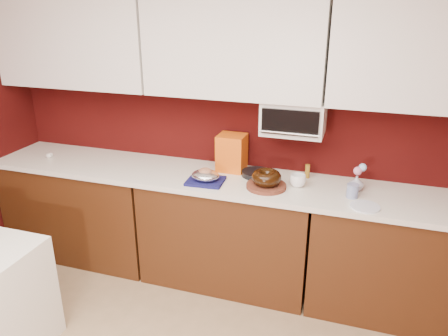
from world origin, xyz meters
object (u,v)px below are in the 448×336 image
pandoro_box (232,153)px  blue_jar (352,191)px  bundt_cake (267,178)px  coffee_mug (298,179)px  toaster_oven (294,117)px  flower_vase (356,182)px  foil_ham_nest (205,175)px

pandoro_box → blue_jar: (0.94, -0.24, -0.10)m
bundt_cake → coffee_mug: bearing=24.0°
bundt_cake → coffee_mug: 0.23m
toaster_oven → flower_vase: size_ratio=3.61×
bundt_cake → blue_jar: size_ratio=2.21×
foil_ham_nest → toaster_oven: bearing=26.6°
pandoro_box → blue_jar: bearing=-13.3°
toaster_oven → bundt_cake: (-0.13, -0.25, -0.39)m
foil_ham_nest → blue_jar: size_ratio=2.20×
bundt_cake → flower_vase: bearing=14.3°
coffee_mug → flower_vase: flower_vase is taller
coffee_mug → blue_jar: coffee_mug is taller
pandoro_box → coffee_mug: pandoro_box is taller
toaster_oven → flower_vase: 0.65m
foil_ham_nest → blue_jar: bearing=3.6°
flower_vase → coffee_mug: bearing=-171.1°
coffee_mug → flower_vase: bearing=8.9°
coffee_mug → blue_jar: size_ratio=1.15×
bundt_cake → flower_vase: (0.62, 0.16, -0.02)m
coffee_mug → blue_jar: (0.39, -0.07, -0.01)m
pandoro_box → coffee_mug: bearing=-16.0°
bundt_cake → foil_ham_nest: size_ratio=1.01×
blue_jar → bundt_cake: bearing=-177.6°
coffee_mug → toaster_oven: bearing=117.2°
blue_jar → pandoro_box: bearing=165.8°
toaster_oven → foil_ham_nest: (-0.58, -0.29, -0.42)m
toaster_oven → coffee_mug: 0.46m
pandoro_box → foil_ham_nest: bearing=-108.9°
foil_ham_nest → flower_vase: bearing=10.5°
foil_ham_nest → blue_jar: 1.05m
bundt_cake → pandoro_box: bearing=142.4°
blue_jar → foil_ham_nest: bearing=-176.4°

